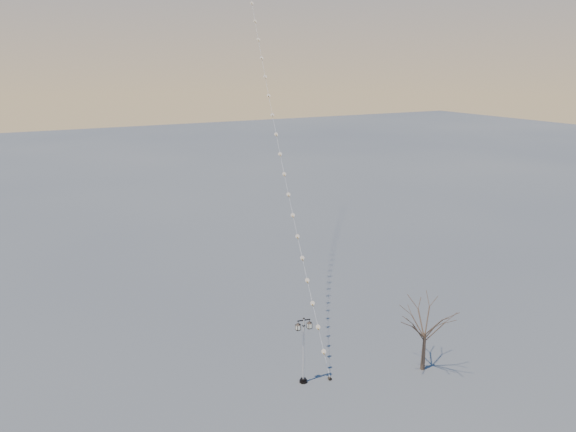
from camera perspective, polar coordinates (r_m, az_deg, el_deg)
ground at (r=34.74m, az=3.32°, el=-17.25°), size 300.00×300.00×0.00m
street_lamp at (r=33.93m, az=1.63°, el=-13.40°), size 1.08×0.50×4.31m
bare_tree at (r=35.91m, az=14.06°, el=-10.72°), size 2.77×2.77×4.60m
kite_train at (r=47.07m, az=-2.60°, el=18.26°), size 8.56×34.96×42.34m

